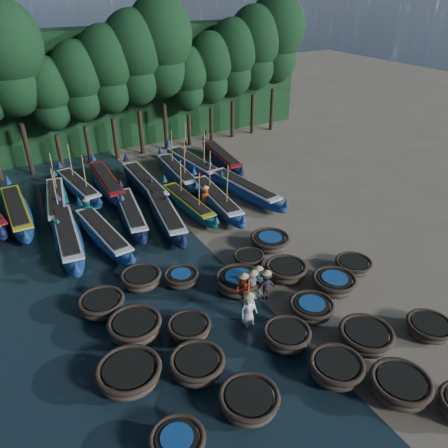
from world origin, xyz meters
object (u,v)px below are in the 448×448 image
coracle_19 (353,265)px  fisherman_1 (258,279)px  long_boat_7 (216,200)px  long_boat_11 (57,202)px  coracle_18 (286,270)px  fisherman_6 (205,196)px  long_boat_2 (68,237)px  long_boat_5 (166,214)px  fisherman_0 (249,308)px  coracle_6 (249,400)px  coracle_22 (181,278)px  coracle_14 (334,283)px  long_boat_4 (131,213)px  coracle_7 (336,368)px  coracle_10 (129,374)px  coracle_9 (429,327)px  coracle_17 (239,282)px  coracle_8 (366,337)px  coracle_11 (197,365)px  fisherman_3 (266,284)px  coracle_20 (102,304)px  coracle_24 (270,241)px  coracle_13 (311,308)px  coracle_5 (177,443)px  coracle_16 (189,328)px  coracle_3 (400,386)px  long_boat_8 (244,189)px  fisherman_4 (253,284)px  coracle_12 (287,336)px  coracle_15 (135,327)px  long_boat_3 (103,234)px  long_boat_6 (188,204)px  coracle_23 (249,259)px  fisherman_5 (88,210)px  coracle_21 (141,279)px  long_boat_15 (177,172)px  long_boat_14 (145,183)px  long_boat_17 (221,158)px  long_boat_12 (79,187)px  long_boat_10 (17,212)px  long_boat_13 (107,183)px

coracle_19 → fisherman_1: (-5.42, 0.98, 0.52)m
long_boat_7 → long_boat_11: (-9.30, 4.98, -0.00)m
coracle_18 → fisherman_6: (0.15, 9.02, 0.39)m
long_boat_2 → long_boat_7: size_ratio=1.02×
long_boat_5 → long_boat_11: long_boat_11 is taller
fisherman_0 → coracle_6: bearing=-123.2°
coracle_6 → coracle_22: bearing=82.3°
coracle_14 → long_boat_4: size_ratio=0.28×
coracle_7 → coracle_10: size_ratio=0.73×
coracle_6 → coracle_9: size_ratio=1.12×
coracle_17 → fisherman_0: fisherman_0 is taller
coracle_8 → coracle_11: (-6.75, 2.22, -0.02)m
coracle_22 → fisherman_3: (3.02, -3.04, 0.43)m
coracle_20 → coracle_24: (9.87, 0.59, 0.00)m
coracle_13 → fisherman_6: size_ratio=1.46×
coracle_5 → coracle_16: 5.33m
coracle_3 → long_boat_8: bearing=76.4°
fisherman_1 → fisherman_4: bearing=-163.8°
coracle_12 → long_boat_7: long_boat_7 is taller
coracle_6 → coracle_15: (-2.21, 5.59, 0.04)m
long_boat_3 → coracle_9: bearing=-61.2°
coracle_18 → fisherman_4: bearing=-168.0°
coracle_19 → long_boat_6: (-4.46, 10.53, 0.13)m
coracle_15 → fisherman_0: fisherman_0 is taller
coracle_15 → coracle_17: coracle_17 is taller
coracle_6 → long_boat_4: (1.15, 15.42, 0.10)m
coracle_6 → coracle_8: (5.89, 0.15, 0.05)m
coracle_23 → fisherman_5: (-6.15, 9.08, 0.47)m
coracle_21 → fisherman_3: size_ratio=1.34×
coracle_15 → fisherman_5: size_ratio=1.32×
coracle_18 → long_boat_15: (0.53, 14.37, 0.10)m
long_boat_14 → long_boat_6: bearing=-72.0°
coracle_7 → long_boat_17: size_ratio=0.27×
fisherman_0 → long_boat_4: bearing=95.7°
long_boat_5 → long_boat_12: long_boat_12 is taller
coracle_24 → fisherman_0: 6.45m
coracle_14 → coracle_19: 2.17m
coracle_10 → long_boat_6: size_ratio=0.41×
coracle_11 → fisherman_4: (4.39, 2.77, 0.38)m
long_boat_14 → coracle_13: bearing=-83.0°
coracle_6 → coracle_15: coracle_15 is taller
coracle_5 → coracle_20: size_ratio=0.92×
coracle_18 → long_boat_10: size_ratio=0.26×
long_boat_13 → long_boat_17: size_ratio=1.03×
coracle_16 → long_boat_13: bearing=85.0°
coracle_9 → coracle_10: size_ratio=0.72×
long_boat_12 → coracle_5: bearing=-102.6°
long_boat_5 → long_boat_3: bearing=-165.2°
long_boat_2 → long_boat_11: 4.92m
coracle_5 → fisherman_5: fisherman_5 is taller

